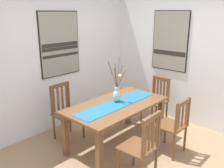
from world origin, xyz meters
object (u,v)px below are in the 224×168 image
at_px(chair_0, 156,99).
at_px(chair_3, 142,146).
at_px(dining_table, 117,110).
at_px(chair_1, 66,111).
at_px(painting_on_side_wall, 170,41).
at_px(chair_2, 173,125).
at_px(centerpiece_vase, 117,94).
at_px(painting_on_back_wall, 60,44).

xyz_separation_m(chair_0, chair_3, (-1.65, -0.82, 0.01)).
bearing_deg(dining_table, chair_1, 117.35).
relative_size(dining_table, chair_1, 1.73).
bearing_deg(chair_3, painting_on_side_wall, 22.04).
bearing_deg(chair_2, painting_on_side_wall, 34.36).
bearing_deg(centerpiece_vase, chair_0, -2.62).
distance_m(chair_0, painting_on_side_wall, 1.17).
xyz_separation_m(chair_0, chair_1, (-1.62, 0.80, 0.02)).
bearing_deg(chair_0, chair_3, -153.41).
relative_size(dining_table, centerpiece_vase, 2.41).
distance_m(chair_0, chair_1, 1.81).
distance_m(dining_table, chair_1, 0.92).
height_order(dining_table, chair_3, chair_3).
bearing_deg(chair_2, chair_0, 45.47).
distance_m(centerpiece_vase, painting_on_back_wall, 1.44).
relative_size(chair_1, chair_3, 1.02).
xyz_separation_m(chair_1, painting_on_side_wall, (2.01, -0.81, 1.09)).
bearing_deg(chair_3, chair_2, 0.84).
bearing_deg(centerpiece_vase, dining_table, -140.49).
xyz_separation_m(chair_2, painting_on_back_wall, (-0.51, 2.10, 1.11)).
distance_m(dining_table, painting_on_side_wall, 1.86).
relative_size(chair_3, painting_on_side_wall, 0.83).
height_order(chair_0, painting_on_back_wall, painting_on_back_wall).
xyz_separation_m(dining_table, centerpiece_vase, (0.07, 0.06, 0.25)).
xyz_separation_m(chair_1, chair_3, (-0.02, -1.63, -0.00)).
xyz_separation_m(chair_0, painting_on_side_wall, (0.39, -0.00, 1.11)).
xyz_separation_m(chair_1, chair_2, (0.82, -1.62, -0.03)).
xyz_separation_m(centerpiece_vase, chair_1, (-0.48, 0.75, -0.37)).
distance_m(chair_3, painting_on_side_wall, 2.45).
height_order(chair_0, chair_2, chair_2).
distance_m(centerpiece_vase, chair_0, 1.20).
bearing_deg(centerpiece_vase, painting_on_back_wall, 98.03).
bearing_deg(chair_0, painting_on_side_wall, -0.18).
bearing_deg(painting_on_side_wall, painting_on_back_wall, 142.83).
height_order(painting_on_back_wall, painting_on_side_wall, painting_on_side_wall).
bearing_deg(chair_1, centerpiece_vase, -57.18).
height_order(chair_0, chair_3, chair_3).
height_order(chair_3, painting_on_back_wall, painting_on_back_wall).
height_order(centerpiece_vase, painting_on_back_wall, painting_on_back_wall).
distance_m(chair_1, painting_on_side_wall, 2.42).
relative_size(chair_0, chair_2, 1.00).
distance_m(dining_table, centerpiece_vase, 0.26).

